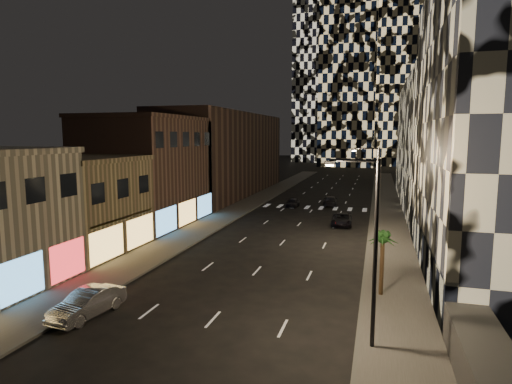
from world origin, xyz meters
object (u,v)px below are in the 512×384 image
Objects in this scene: streetlight_near at (370,240)px; car_silver_parked at (88,303)px; car_dark_midlane at (293,203)px; palm_tree at (383,242)px; streetlight_far at (375,189)px; car_dark_rightlane at (342,220)px; car_dark_oncoming at (330,201)px.

streetlight_near is 16.01m from car_silver_parked.
car_dark_midlane is 34.78m from palm_tree.
streetlight_far is at bearing 93.00° from palm_tree.
car_silver_parked is 0.97× the size of car_dark_rightlane.
streetlight_near is at bearing 9.91° from car_silver_parked.
car_dark_oncoming reaches higher than car_dark_midlane.
car_silver_parked is at bearing 71.48° from car_dark_oncoming.
car_dark_midlane is 5.77m from car_dark_oncoming.
streetlight_near reaches higher than car_dark_oncoming.
streetlight_far is 23.21m from car_dark_midlane.
palm_tree is (7.03, -35.27, 2.86)m from car_dark_oncoming.
car_dark_oncoming is at bearing 98.73° from car_dark_rightlane.
car_dark_midlane is at bearing 92.27° from car_silver_parked.
car_dark_rightlane is 22.10m from palm_tree.
car_dark_rightlane is (-3.54, 8.68, -4.68)m from streetlight_far.
palm_tree is at bearing 94.53° from car_dark_oncoming.
streetlight_far reaches higher than palm_tree.
palm_tree is at bearing -81.76° from car_dark_rightlane.
streetlight_near is 41.54m from car_dark_midlane.
streetlight_far reaches higher than car_dark_oncoming.
car_dark_rightlane is (11.79, 29.23, -0.10)m from car_silver_parked.
car_silver_parked reaches higher than car_dark_rightlane.
car_dark_midlane is (3.92, 40.21, -0.16)m from car_silver_parked.
car_silver_parked is 40.40m from car_dark_midlane.
car_dark_oncoming is 36.08m from palm_tree.
streetlight_far is 1.88× the size of car_dark_oncoming.
palm_tree reaches higher than car_dark_oncoming.
car_silver_parked is 31.52m from car_dark_rightlane.
car_silver_parked is at bearing -126.71° from streetlight_far.
car_dark_midlane is at bearing 122.79° from car_dark_rightlane.
streetlight_near is 1.88× the size of car_dark_oncoming.
streetlight_near is 2.48× the size of car_dark_midlane.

